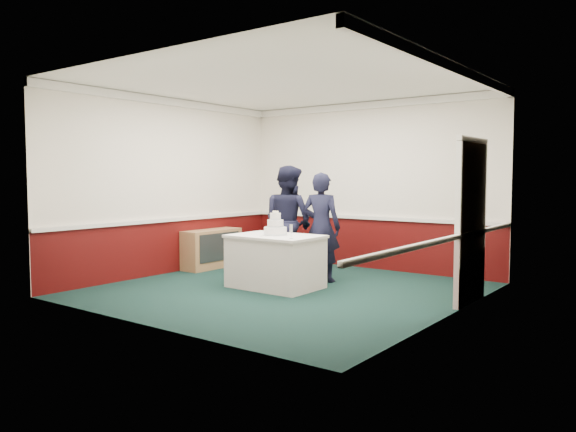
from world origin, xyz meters
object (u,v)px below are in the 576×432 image
Objects in this scene: cake_knife at (265,236)px; person_woman at (321,227)px; wedding_cake at (275,228)px; cake_table at (275,261)px; sideboard at (212,249)px; champagne_flute at (291,229)px; person_man at (288,222)px.

person_woman is at bearing 81.66° from cake_knife.
wedding_cake is at bearing 89.29° from cake_knife.
cake_table is 3.63× the size of wedding_cake.
wedding_cake is 1.65× the size of cake_knife.
wedding_cake is (2.06, -0.74, 0.55)m from sideboard.
wedding_cake reaches higher than sideboard.
wedding_cake is (-0.00, 0.00, 0.50)m from cake_table.
cake_knife is 1.08m from person_woman.
person_woman is at bearing 101.74° from champagne_flute.
champagne_flute is at bearing -29.25° from wedding_cake.
cake_table is 0.50m from wedding_cake.
person_woman is at bearing 72.07° from cake_table.
champagne_flute is at bearing -29.25° from cake_table.
wedding_cake is 0.23m from cake_knife.
champagne_flute is at bearing 134.81° from person_man.
person_woman is at bearing 72.07° from wedding_cake.
wedding_cake reaches higher than cake_knife.
cake_knife is 1.07× the size of champagne_flute.
cake_table is 0.44m from cake_knife.
person_woman reaches higher than champagne_flute.
sideboard is at bearing 7.14° from person_man.
sideboard is at bearing 160.12° from cake_table.
sideboard is 5.85× the size of champagne_flute.
cake_table is 0.99m from person_man.
cake_table is (2.06, -0.74, 0.05)m from sideboard.
cake_table is 0.72× the size of person_man.
person_man is at bearing -6.60° from person_woman.
person_woman is (0.61, 0.06, -0.06)m from person_man.
wedding_cake is 0.57m from champagne_flute.
cake_table reaches higher than sideboard.
wedding_cake is at bearing 119.97° from person_man.
cake_knife is at bearing 113.88° from person_man.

